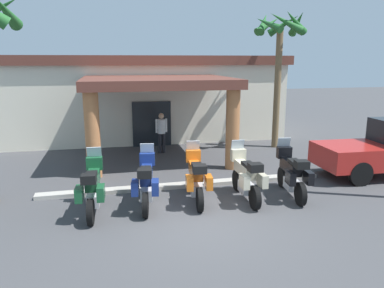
% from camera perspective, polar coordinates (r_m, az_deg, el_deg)
% --- Properties ---
extents(ground_plane, '(80.00, 80.00, 0.00)m').
position_cam_1_polar(ground_plane, '(9.60, 1.31, -11.86)').
color(ground_plane, '#424244').
extents(motel_building, '(14.17, 12.29, 4.18)m').
position_cam_1_polar(motel_building, '(20.90, -7.23, 7.48)').
color(motel_building, silver).
rests_on(motel_building, ground_plane).
extents(motorcycle_green, '(0.73, 2.21, 1.61)m').
position_cam_1_polar(motorcycle_green, '(10.26, -14.86, -6.45)').
color(motorcycle_green, black).
rests_on(motorcycle_green, ground_plane).
extents(motorcycle_blue, '(0.85, 2.20, 1.61)m').
position_cam_1_polar(motorcycle_blue, '(10.43, -6.94, -5.79)').
color(motorcycle_blue, black).
rests_on(motorcycle_blue, ground_plane).
extents(motorcycle_orange, '(0.78, 2.21, 1.61)m').
position_cam_1_polar(motorcycle_orange, '(10.72, 0.66, -5.18)').
color(motorcycle_orange, black).
rests_on(motorcycle_orange, ground_plane).
extents(motorcycle_cream, '(0.72, 2.21, 1.61)m').
position_cam_1_polar(motorcycle_cream, '(10.96, 8.24, -4.92)').
color(motorcycle_cream, black).
rests_on(motorcycle_cream, ground_plane).
extents(motorcycle_black, '(0.82, 2.21, 1.61)m').
position_cam_1_polar(motorcycle_black, '(11.52, 14.95, -4.35)').
color(motorcycle_black, black).
rests_on(motorcycle_black, ground_plane).
extents(pedestrian, '(0.52, 0.32, 1.75)m').
position_cam_1_polar(pedestrian, '(16.29, -4.66, 2.14)').
color(pedestrian, black).
rests_on(pedestrian, ground_plane).
extents(palm_tree_near_portico, '(2.33, 2.35, 6.16)m').
position_cam_1_polar(palm_tree_near_portico, '(17.56, 13.15, 15.05)').
color(palm_tree_near_portico, brown).
rests_on(palm_tree_near_portico, ground_plane).
extents(curb_strip, '(9.15, 0.36, 0.12)m').
position_cam_1_polar(curb_strip, '(12.12, -0.87, -6.22)').
color(curb_strip, '#ADA89E').
rests_on(curb_strip, ground_plane).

